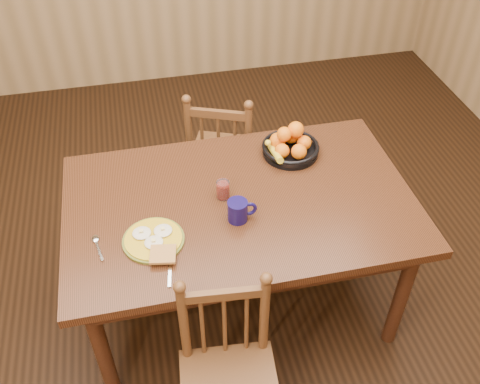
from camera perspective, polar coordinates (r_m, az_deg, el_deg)
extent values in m
cube|color=black|center=(3.02, 0.00, -11.42)|extent=(4.50, 5.00, 0.01)
cube|color=black|center=(2.47, 0.00, -1.25)|extent=(1.60, 1.00, 0.04)
cube|color=black|center=(2.83, -1.84, 3.37)|extent=(1.40, 0.04, 0.10)
cube|color=black|center=(2.25, 2.34, -9.79)|extent=(1.40, 0.04, 0.10)
cube|color=black|center=(2.73, 14.95, -0.09)|extent=(0.04, 0.84, 0.10)
cube|color=black|center=(2.51, -16.31, -4.83)|extent=(0.04, 0.84, 0.10)
cylinder|color=black|center=(2.49, -14.45, -16.18)|extent=(0.07, 0.07, 0.70)
cylinder|color=black|center=(2.70, 16.84, -10.52)|extent=(0.07, 0.07, 0.70)
cylinder|color=black|center=(3.00, -14.87, -3.29)|extent=(0.07, 0.07, 0.70)
cylinder|color=black|center=(3.18, 10.83, 0.53)|extent=(0.07, 0.07, 0.70)
cube|color=#4E3117|center=(3.26, -1.60, 4.03)|extent=(0.52, 0.51, 0.04)
cylinder|color=#4E3117|center=(3.49, 1.63, 2.51)|extent=(0.03, 0.03, 0.40)
cylinder|color=#4E3117|center=(3.54, -3.73, 3.06)|extent=(0.03, 0.03, 0.40)
cylinder|color=#4E3117|center=(3.26, 0.85, -0.97)|extent=(0.03, 0.03, 0.40)
cylinder|color=#4E3117|center=(3.31, -4.87, -0.33)|extent=(0.03, 0.03, 0.40)
cylinder|color=#4E3117|center=(2.95, 0.88, 5.32)|extent=(0.04, 0.04, 0.48)
cylinder|color=#4E3117|center=(3.01, -5.44, 5.91)|extent=(0.04, 0.04, 0.48)
cylinder|color=#4E3117|center=(3.00, -2.29, 4.92)|extent=(0.02, 0.02, 0.37)
cube|color=#4E3117|center=(2.88, -2.40, 8.30)|extent=(0.32, 0.15, 0.05)
cylinder|color=#4E3117|center=(2.54, -5.25, -19.74)|extent=(0.03, 0.03, 0.38)
cylinder|color=#4E3117|center=(2.55, 2.36, -19.04)|extent=(0.03, 0.03, 0.38)
cylinder|color=#4E3117|center=(2.17, -6.00, -13.81)|extent=(0.04, 0.04, 0.46)
cylinder|color=#4E3117|center=(2.19, 2.61, -13.03)|extent=(0.04, 0.04, 0.46)
cylinder|color=#4E3117|center=(2.21, -1.65, -14.11)|extent=(0.02, 0.02, 0.36)
cube|color=#4E3117|center=(2.04, -1.76, -10.91)|extent=(0.32, 0.06, 0.04)
cylinder|color=#59601E|center=(2.30, -9.21, -5.09)|extent=(0.26, 0.26, 0.01)
cylinder|color=gold|center=(2.29, -9.23, -4.97)|extent=(0.24, 0.24, 0.01)
ellipsoid|color=silver|center=(2.31, -10.45, -4.32)|extent=(0.08, 0.08, 0.01)
cube|color=#F2E08C|center=(2.30, -10.48, -4.13)|extent=(0.02, 0.02, 0.01)
ellipsoid|color=silver|center=(2.31, -8.22, -4.09)|extent=(0.08, 0.08, 0.01)
cube|color=#F2E08C|center=(2.30, -8.25, -3.90)|extent=(0.02, 0.02, 0.01)
ellipsoid|color=silver|center=(2.27, -9.19, -5.32)|extent=(0.08, 0.08, 0.01)
cube|color=#F2E08C|center=(2.26, -9.22, -5.13)|extent=(0.02, 0.02, 0.01)
cube|color=brown|center=(2.21, -8.23, -6.59)|extent=(0.12, 0.12, 0.01)
cube|color=silver|center=(2.17, -7.49, -8.52)|extent=(0.03, 0.15, 0.00)
cube|color=silver|center=(2.23, -7.45, -6.82)|extent=(0.03, 0.05, 0.00)
cube|color=silver|center=(2.31, -14.78, -6.11)|extent=(0.03, 0.12, 0.00)
ellipsoid|color=silver|center=(2.36, -15.19, -4.81)|extent=(0.03, 0.04, 0.01)
cylinder|color=#110B3F|center=(2.33, -0.26, -2.02)|extent=(0.09, 0.09, 0.10)
torus|color=#110B3F|center=(2.34, 0.98, -1.83)|extent=(0.07, 0.02, 0.07)
cylinder|color=black|center=(2.30, -0.26, -1.19)|extent=(0.08, 0.08, 0.00)
cylinder|color=silver|center=(2.44, -1.83, 0.25)|extent=(0.06, 0.06, 0.09)
cylinder|color=maroon|center=(2.45, -1.82, 0.13)|extent=(0.05, 0.05, 0.07)
cylinder|color=black|center=(2.73, 5.38, 4.28)|extent=(0.28, 0.28, 0.02)
torus|color=black|center=(2.71, 5.42, 4.86)|extent=(0.29, 0.29, 0.02)
cylinder|color=black|center=(2.73, 5.37, 4.14)|extent=(0.10, 0.10, 0.01)
sphere|color=orange|center=(2.72, 6.86, 5.24)|extent=(0.07, 0.07, 0.07)
sphere|color=orange|center=(2.75, 5.49, 5.97)|extent=(0.08, 0.08, 0.08)
sphere|color=orange|center=(2.71, 4.04, 5.50)|extent=(0.08, 0.08, 0.08)
sphere|color=orange|center=(2.65, 4.51, 4.39)|extent=(0.07, 0.07, 0.07)
sphere|color=orange|center=(2.65, 6.31, 4.31)|extent=(0.08, 0.08, 0.08)
sphere|color=orange|center=(2.69, 5.96, 6.64)|extent=(0.08, 0.08, 0.08)
sphere|color=orange|center=(2.66, 4.74, 6.17)|extent=(0.07, 0.07, 0.07)
cylinder|color=yellow|center=(2.65, 3.80, 4.11)|extent=(0.10, 0.17, 0.07)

